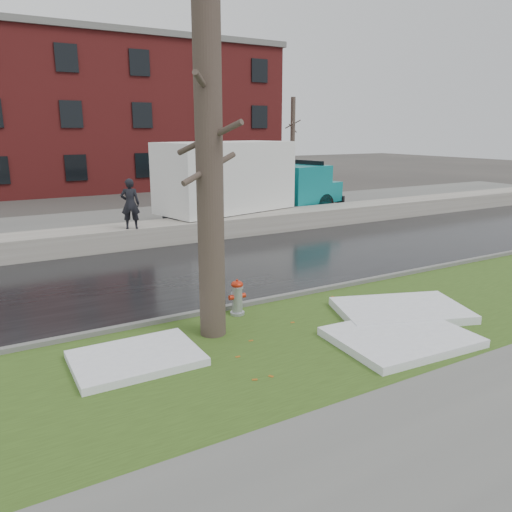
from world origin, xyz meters
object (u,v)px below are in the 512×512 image
box_truck (246,181)px  worker (130,204)px  tree (210,172)px  fire_hydrant (237,296)px

box_truck → worker: (-5.73, -2.15, -0.29)m
box_truck → worker: bearing=-172.5°
tree → box_truck: tree is taller
tree → worker: tree is taller
fire_hydrant → worker: (-0.17, 7.49, 1.14)m
fire_hydrant → tree: 3.06m
box_truck → worker: 6.12m
fire_hydrant → tree: tree is taller
tree → box_truck: 12.31m
box_truck → tree: bearing=-135.1°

